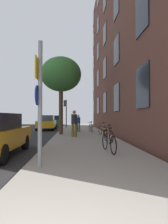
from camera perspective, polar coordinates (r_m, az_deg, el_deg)
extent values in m
plane|color=#332D28|center=(16.55, -12.94, -6.52)|extent=(41.80, 41.80, 0.00)
cube|color=#232326|center=(17.02, -19.97, -6.31)|extent=(7.00, 38.00, 0.01)
cube|color=gray|center=(16.32, -0.66, -6.41)|extent=(4.20, 38.00, 0.12)
cube|color=brown|center=(17.68, 8.62, 23.23)|extent=(0.50, 27.00, 17.70)
cube|color=#1E232D|center=(8.88, 17.00, 7.32)|extent=(0.06, 1.55, 1.91)
cube|color=#1E232D|center=(13.65, 9.71, 4.28)|extent=(0.06, 1.55, 1.91)
cube|color=#1E232D|center=(18.54, 6.25, 2.80)|extent=(0.06, 1.55, 1.91)
cube|color=#1E232D|center=(23.48, 4.25, 1.94)|extent=(0.06, 1.55, 1.91)
cube|color=#1E232D|center=(28.44, 2.94, 1.37)|extent=(0.06, 1.55, 1.91)
cube|color=#1E232D|center=(9.95, 16.86, 26.72)|extent=(0.06, 1.55, 1.91)
cube|color=#1E232D|center=(14.36, 9.66, 17.67)|extent=(0.06, 1.55, 1.91)
cube|color=#1E232D|center=(19.07, 6.23, 12.86)|extent=(0.06, 1.55, 1.91)
cube|color=#1E232D|center=(23.90, 4.23, 9.96)|extent=(0.06, 1.55, 1.91)
cube|color=#1E232D|center=(28.78, 2.93, 8.03)|extent=(0.06, 1.55, 1.91)
cube|color=#1E232D|center=(15.77, 9.61, 29.22)|extent=(0.06, 1.55, 1.91)
cube|color=#1E232D|center=(20.15, 6.20, 22.11)|extent=(0.06, 1.55, 1.91)
cube|color=#1E232D|center=(24.77, 4.22, 17.56)|extent=(0.06, 1.55, 1.91)
cube|color=#1E232D|center=(29.51, 2.92, 14.44)|extent=(0.06, 1.55, 1.91)
cube|color=#1E232D|center=(21.69, 6.18, 30.24)|extent=(0.06, 1.55, 1.91)
cube|color=#1E232D|center=(26.04, 4.21, 24.53)|extent=(0.06, 1.55, 1.91)
cube|color=#1E232D|center=(30.59, 2.92, 20.48)|extent=(0.06, 1.55, 1.91)
cube|color=#1E232D|center=(31.98, 2.91, 26.04)|extent=(0.06, 1.55, 1.91)
cylinder|color=gray|center=(5.47, -12.98, 2.53)|extent=(0.12, 0.12, 3.51)
cube|color=yellow|center=(5.64, -13.75, 12.48)|extent=(0.03, 0.60, 0.60)
cylinder|color=#14339E|center=(5.51, -13.79, 4.88)|extent=(0.03, 0.56, 0.56)
cylinder|color=black|center=(24.66, -5.31, -0.45)|extent=(0.12, 0.12, 3.52)
cube|color=black|center=(24.72, -5.73, 2.59)|extent=(0.20, 0.24, 0.80)
sphere|color=#4B0707|center=(24.74, -5.98, 3.19)|extent=(0.16, 0.16, 0.16)
sphere|color=orange|center=(24.73, -5.98, 2.59)|extent=(0.16, 0.16, 0.16)
sphere|color=#083E11|center=(24.71, -5.98, 1.99)|extent=(0.16, 0.16, 0.16)
cylinder|color=#4C3823|center=(15.10, -6.90, 0.54)|extent=(0.33, 0.33, 3.75)
ellipsoid|color=#387533|center=(15.45, -6.87, 11.10)|extent=(3.18, 3.18, 2.71)
torus|color=black|center=(8.15, 6.24, -8.71)|extent=(0.12, 0.68, 0.68)
torus|color=black|center=(7.12, 8.76, -9.79)|extent=(0.12, 0.68, 0.68)
cylinder|color=black|center=(7.61, 7.41, -7.82)|extent=(0.16, 0.93, 0.04)
cylinder|color=black|center=(7.36, 8.06, -8.70)|extent=(0.11, 0.56, 0.30)
cylinder|color=black|center=(7.43, 7.78, -6.01)|extent=(0.04, 0.04, 0.28)
cube|color=black|center=(7.42, 7.78, -4.78)|extent=(0.10, 0.24, 0.06)
cylinder|color=#4C4C4C|center=(8.10, 6.23, -5.05)|extent=(0.42, 0.08, 0.03)
torus|color=black|center=(11.07, 6.53, -6.79)|extent=(0.11, 0.67, 0.67)
torus|color=black|center=(10.08, 8.12, -7.33)|extent=(0.11, 0.67, 0.67)
cylinder|color=#B21E1E|center=(10.56, 7.29, -6.06)|extent=(0.13, 0.88, 0.04)
cylinder|color=#B21E1E|center=(10.32, 7.69, -6.63)|extent=(0.10, 0.53, 0.29)
cylinder|color=#B21E1E|center=(10.39, 7.52, -4.75)|extent=(0.04, 0.04, 0.28)
cube|color=black|center=(10.39, 7.52, -3.87)|extent=(0.10, 0.24, 0.06)
cylinder|color=#4C4C4C|center=(11.04, 6.52, -4.14)|extent=(0.42, 0.07, 0.03)
torus|color=black|center=(14.39, 4.89, -5.48)|extent=(0.17, 0.68, 0.69)
torus|color=black|center=(13.43, 6.31, -5.78)|extent=(0.17, 0.68, 0.69)
cylinder|color=#C68C19|center=(13.90, 5.57, -4.85)|extent=(0.21, 0.86, 0.04)
cylinder|color=#C68C19|center=(13.66, 5.93, -5.27)|extent=(0.14, 0.53, 0.28)
cylinder|color=#C68C19|center=(13.74, 5.78, -3.82)|extent=(0.04, 0.04, 0.28)
cube|color=black|center=(13.73, 5.78, -3.16)|extent=(0.10, 0.24, 0.06)
cylinder|color=#4C4C4C|center=(14.37, 4.88, -3.40)|extent=(0.42, 0.11, 0.03)
torus|color=black|center=(17.65, 1.72, -4.76)|extent=(0.12, 0.66, 0.66)
torus|color=black|center=(16.71, 2.43, -4.95)|extent=(0.12, 0.66, 0.66)
cylinder|color=#B21E1E|center=(17.17, 2.07, -4.25)|extent=(0.15, 0.82, 0.04)
cylinder|color=#B21E1E|center=(16.94, 2.25, -4.57)|extent=(0.11, 0.50, 0.27)
cylinder|color=#B21E1E|center=(17.02, 2.17, -3.44)|extent=(0.04, 0.04, 0.28)
cube|color=black|center=(17.01, 2.17, -2.90)|extent=(0.10, 0.24, 0.06)
cylinder|color=#4C4C4C|center=(17.63, 1.72, -3.11)|extent=(0.42, 0.08, 0.03)
cylinder|color=olive|center=(13.07, -3.40, -5.48)|extent=(0.17, 0.17, 0.88)
cylinder|color=olive|center=(13.07, -2.52, -5.48)|extent=(0.17, 0.17, 0.88)
cylinder|color=#26262D|center=(13.03, -2.96, -2.10)|extent=(0.56, 0.56, 0.66)
sphere|color=#936B4C|center=(13.04, -2.95, -0.02)|extent=(0.24, 0.24, 0.24)
cylinder|color=#33594C|center=(17.58, -1.97, -4.62)|extent=(0.14, 0.14, 0.75)
cylinder|color=#33594C|center=(17.58, -1.41, -4.62)|extent=(0.14, 0.14, 0.75)
cylinder|color=navy|center=(17.55, -1.69, -2.48)|extent=(0.45, 0.45, 0.56)
sphere|color=tan|center=(17.55, -1.69, -1.16)|extent=(0.20, 0.20, 0.20)
cylinder|color=black|center=(9.26, -17.14, -8.59)|extent=(0.22, 0.64, 0.64)
cylinder|color=black|center=(6.58, -23.19, -11.56)|extent=(0.22, 0.64, 0.64)
cube|color=orange|center=(21.66, -11.01, -3.48)|extent=(1.98, 4.46, 0.70)
cube|color=#384756|center=(21.43, -11.09, -1.77)|extent=(1.63, 2.51, 0.60)
cylinder|color=black|center=(23.20, -12.62, -4.19)|extent=(0.22, 0.64, 0.64)
cylinder|color=black|center=(22.98, -8.44, -4.24)|extent=(0.22, 0.64, 0.64)
cylinder|color=black|center=(20.42, -13.92, -4.58)|extent=(0.22, 0.64, 0.64)
cylinder|color=black|center=(20.18, -9.17, -4.65)|extent=(0.22, 0.64, 0.64)
cube|color=#19662D|center=(28.40, -8.58, -2.97)|extent=(1.89, 4.01, 0.70)
cube|color=#1E232D|center=(28.19, -8.61, -1.66)|extent=(1.54, 2.27, 0.60)
cylinder|color=black|center=(29.74, -9.85, -3.56)|extent=(0.22, 0.64, 0.64)
cylinder|color=black|center=(29.60, -6.85, -3.58)|extent=(0.22, 0.64, 0.64)
cylinder|color=black|center=(27.25, -10.46, -3.77)|extent=(0.22, 0.64, 0.64)
cylinder|color=black|center=(27.10, -7.19, -3.79)|extent=(0.22, 0.64, 0.64)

